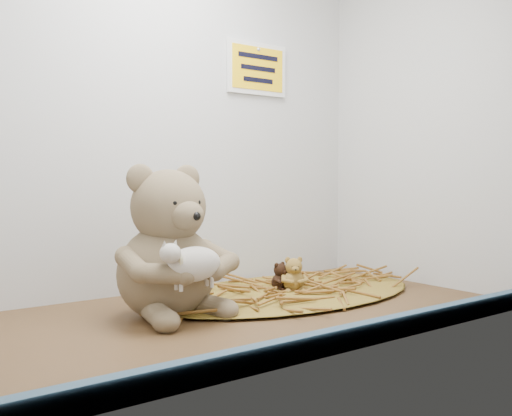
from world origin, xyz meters
TOP-DOWN VIEW (x-y plane):
  - alcove_shell at (0.00, 9.00)cm, footprint 120.40×60.20cm
  - front_rail at (0.00, -28.80)cm, footprint 119.28×2.20cm
  - straw_bed at (23.48, 8.90)cm, footprint 67.94×39.45cm
  - main_teddy at (-7.73, 7.30)cm, footprint 25.84×27.03cm
  - toy_lamb at (-7.73, -3.21)cm, footprint 13.63×8.32cm
  - mini_teddy_tan at (24.34, 7.47)cm, footprint 8.76×8.89cm
  - mini_teddy_brown at (22.63, 10.32)cm, footprint 6.26×6.48cm
  - wall_sign at (30.00, 29.40)cm, footprint 16.00×1.20cm

SIDE VIEW (x-z plane):
  - straw_bed at x=23.48cm, z-range 0.00..1.32cm
  - front_rail at x=0.00cm, z-range 0.00..3.60cm
  - mini_teddy_brown at x=22.63cm, z-range 1.32..7.70cm
  - mini_teddy_tan at x=24.34cm, z-range 1.32..9.11cm
  - toy_lamb at x=-7.73cm, z-range 6.91..15.72cm
  - main_teddy at x=-7.73cm, z-range 0.00..29.32cm
  - alcove_shell at x=0.00cm, z-range -0.20..90.20cm
  - wall_sign at x=30.00cm, z-range 49.50..60.50cm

